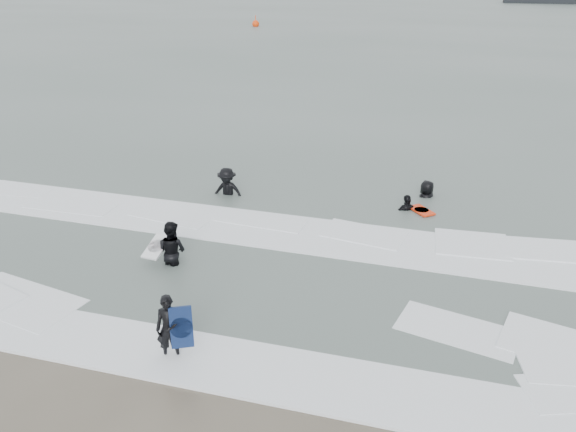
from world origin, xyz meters
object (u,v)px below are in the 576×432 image
(surfer_breaker, at_px, (228,196))
(surfer_wading, at_px, (173,263))
(buoy, at_px, (256,24))
(surfer_right_near, at_px, (407,210))
(surfer_right_far, at_px, (426,198))
(surfer_centre, at_px, (172,358))

(surfer_breaker, bearing_deg, surfer_wading, -87.36)
(surfer_breaker, relative_size, buoy, 1.19)
(surfer_right_near, height_order, surfer_right_far, surfer_right_far)
(surfer_centre, relative_size, buoy, 0.96)
(surfer_wading, bearing_deg, surfer_centre, 126.05)
(surfer_wading, distance_m, surfer_breaker, 5.28)
(surfer_breaker, relative_size, surfer_right_far, 1.08)
(surfer_centre, relative_size, surfer_breaker, 0.81)
(surfer_right_near, xyz_separation_m, buoy, (-27.42, 60.87, 0.42))
(surfer_wading, relative_size, surfer_right_far, 1.03)
(surfer_right_far, height_order, buoy, buoy)
(surfer_right_far, distance_m, buoy, 65.71)
(surfer_wading, height_order, surfer_right_near, surfer_wading)
(surfer_centre, xyz_separation_m, surfer_right_far, (4.67, 11.14, 0.00))
(surfer_centre, xyz_separation_m, surfer_wading, (-1.98, 3.89, 0.00))
(surfer_wading, xyz_separation_m, surfer_right_far, (6.65, 7.26, 0.00))
(surfer_breaker, bearing_deg, surfer_right_far, 13.18)
(surfer_wading, xyz_separation_m, surfer_right_near, (6.08, 5.83, 0.00))
(surfer_wading, height_order, buoy, buoy)
(surfer_breaker, xyz_separation_m, buoy, (-20.87, 61.44, 0.42))
(surfer_right_near, bearing_deg, surfer_wading, 12.34)
(surfer_wading, height_order, surfer_right_far, surfer_wading)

